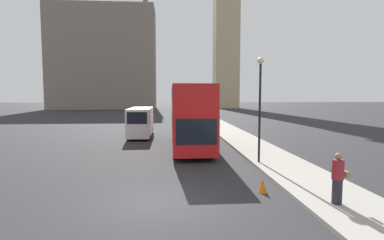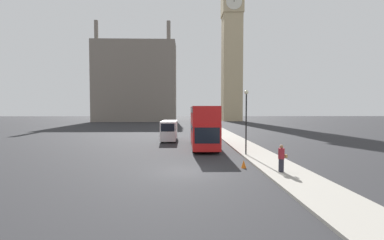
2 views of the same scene
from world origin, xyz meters
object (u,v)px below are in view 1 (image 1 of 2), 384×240
at_px(red_double_decker_bus, 190,114).
at_px(street_lamp, 260,94).
at_px(pedestrian, 338,179).
at_px(white_van, 141,121).
at_px(clock_tower, 226,3).
at_px(parked_sedan, 142,119).

height_order(red_double_decker_bus, street_lamp, street_lamp).
bearing_deg(pedestrian, white_van, 114.71).
xyz_separation_m(pedestrian, street_lamp, (-0.75, 6.41, 2.87)).
height_order(clock_tower, red_double_decker_bus, clock_tower).
relative_size(red_double_decker_bus, white_van, 1.63).
bearing_deg(clock_tower, parked_sedan, -112.77).
bearing_deg(street_lamp, clock_tower, 80.86).
distance_m(clock_tower, pedestrian, 85.04).
relative_size(clock_tower, pedestrian, 34.32).
distance_m(white_van, parked_sedan, 12.89).
bearing_deg(clock_tower, red_double_decker_bus, -102.65).
height_order(street_lamp, parked_sedan, street_lamp).
bearing_deg(parked_sedan, pedestrian, -73.20).
distance_m(white_van, pedestrian, 19.81).
height_order(red_double_decker_bus, parked_sedan, red_double_decker_bus).
height_order(clock_tower, pedestrian, clock_tower).
distance_m(white_van, street_lamp, 14.03).
relative_size(white_van, street_lamp, 1.09).
distance_m(clock_tower, white_van, 70.27).
height_order(pedestrian, street_lamp, street_lamp).
bearing_deg(pedestrian, street_lamp, 96.70).
xyz_separation_m(clock_tower, street_lamp, (-11.68, -72.63, -26.54)).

